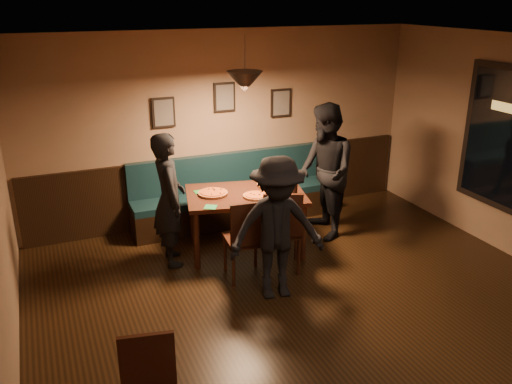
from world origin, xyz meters
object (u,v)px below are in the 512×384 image
chair_near_left (245,237)px  chair_near_right (282,228)px  diner_left (169,200)px  tabasco_bottle (287,185)px  booth_bench (232,191)px  dining_table (246,222)px  soda_glass (295,188)px  diner_right (325,172)px  diner_front (277,229)px

chair_near_left → chair_near_right: 0.50m
diner_left → tabasco_bottle: (1.56, -0.13, 0.02)m
booth_bench → chair_near_right: size_ratio=2.82×
dining_table → chair_near_left: bearing=-99.6°
diner_left → soda_glass: bearing=-98.2°
chair_near_right → soda_glass: (0.34, 0.34, 0.36)m
diner_right → soda_glass: (-0.61, -0.30, -0.05)m
dining_table → chair_near_right: size_ratio=1.43×
dining_table → diner_front: (-0.11, -1.20, 0.42)m
booth_bench → diner_front: bearing=-97.2°
diner_left → diner_front: (0.88, -1.27, -0.03)m
diner_left → tabasco_bottle: size_ratio=15.96×
chair_near_left → tabasco_bottle: chair_near_left is taller
soda_glass → tabasco_bottle: bearing=88.9°
diner_right → soda_glass: bearing=-54.8°
dining_table → diner_left: (-0.99, 0.07, 0.44)m
booth_bench → chair_near_left: chair_near_left is taller
soda_glass → tabasco_bottle: (0.00, 0.23, -0.03)m
chair_near_left → diner_left: bearing=139.7°
dining_table → diner_right: (1.18, 0.02, 0.54)m
soda_glass → diner_right: bearing=26.1°
chair_near_right → diner_front: 0.73m
chair_near_right → tabasco_bottle: (0.34, 0.56, 0.34)m
diner_left → chair_near_right: bearing=-115.0°
diner_left → diner_front: bearing=-140.5°
chair_near_right → diner_right: 1.22m
booth_bench → tabasco_bottle: 1.14m
chair_near_left → chair_near_right: (0.50, 0.04, 0.01)m
chair_near_left → diner_right: diner_right is taller
booth_bench → tabasco_bottle: bearing=-67.7°
chair_near_left → diner_front: 0.64m
booth_bench → chair_near_right: (0.06, -1.56, 0.03)m
chair_near_left → tabasco_bottle: 1.10m
chair_near_right → tabasco_bottle: 0.74m
booth_bench → dining_table: 0.95m
booth_bench → soda_glass: bearing=-71.7°
diner_left → diner_front: 1.54m
chair_near_left → diner_right: 1.66m
booth_bench → diner_right: 1.44m
dining_table → diner_front: size_ratio=0.92×
chair_near_left → diner_front: size_ratio=0.63×
chair_near_right → tabasco_bottle: chair_near_right is taller
booth_bench → diner_right: bearing=-42.1°
chair_near_right → chair_near_left: bearing=-153.4°
diner_front → dining_table: bearing=94.6°
diner_front → soda_glass: size_ratio=10.13×
dining_table → chair_near_right: chair_near_right is taller
dining_table → chair_near_left: size_ratio=1.46×
dining_table → soda_glass: soda_glass is taller
dining_table → diner_front: diner_front is taller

